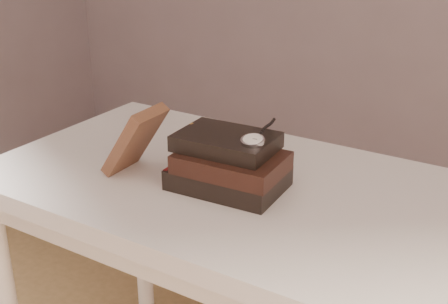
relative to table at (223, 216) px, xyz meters
The scene contains 5 objects.
table is the anchor object (origin of this frame).
book_stack 0.15m from the table, 43.91° to the right, with size 0.23×0.17×0.11m.
journal 0.25m from the table, 155.08° to the right, with size 0.02×0.10×0.17m, color #45281A.
pocket_watch 0.23m from the table, 20.78° to the right, with size 0.05×0.15×0.02m.
eyeglasses 0.17m from the table, 143.01° to the left, with size 0.10×0.11×0.04m.
Camera 1 is at (0.59, -0.60, 1.28)m, focal length 47.08 mm.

